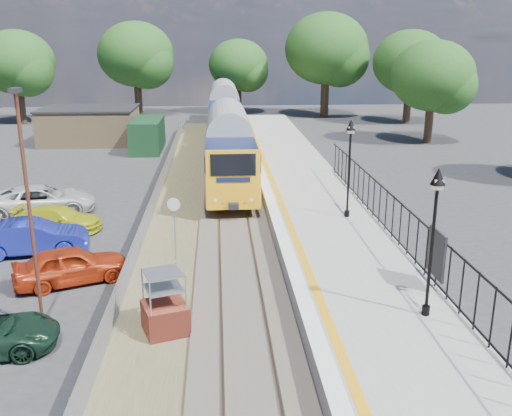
{
  "coord_description": "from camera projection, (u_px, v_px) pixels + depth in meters",
  "views": [
    {
      "loc": [
        -0.75,
        -19.36,
        9.03
      ],
      "look_at": [
        0.86,
        4.03,
        2.0
      ],
      "focal_mm": 40.0,
      "sensor_mm": 36.0,
      "label": 1
    }
  ],
  "objects": [
    {
      "name": "train",
      "position": [
        226.0,
        121.0,
        47.69
      ],
      "size": [
        2.82,
        40.83,
        3.51
      ],
      "color": "#EFA615",
      "rests_on": "ground"
    },
    {
      "name": "car_yellow",
      "position": [
        58.0,
        219.0,
        27.58
      ],
      "size": [
        4.41,
        2.36,
        1.21
      ],
      "primitive_type": "imported",
      "rotation": [
        0.0,
        0.0,
        1.41
      ],
      "color": "gold",
      "rests_on": "ground"
    },
    {
      "name": "victorian_lamp_south",
      "position": [
        435.0,
        208.0,
        16.44
      ],
      "size": [
        0.44,
        0.44,
        4.6
      ],
      "color": "black",
      "rests_on": "platform"
    },
    {
      "name": "car_white",
      "position": [
        41.0,
        200.0,
        30.12
      ],
      "size": [
        6.02,
        3.8,
        1.55
      ],
      "primitive_type": "imported",
      "rotation": [
        0.0,
        0.0,
        1.81
      ],
      "color": "silver",
      "rests_on": "ground"
    },
    {
      "name": "palisade_fence",
      "position": [
        398.0,
        222.0,
        23.18
      ],
      "size": [
        0.12,
        26.0,
        2.0
      ],
      "color": "black",
      "rests_on": "platform"
    },
    {
      "name": "track_bed",
      "position": [
        224.0,
        212.0,
        30.33
      ],
      "size": [
        5.9,
        80.0,
        0.29
      ],
      "color": "#473F38",
      "rests_on": "ground"
    },
    {
      "name": "platform_edge",
      "position": [
        276.0,
        206.0,
        28.67
      ],
      "size": [
        0.9,
        70.0,
        0.01
      ],
      "color": "silver",
      "rests_on": "platform"
    },
    {
      "name": "ground",
      "position": [
        240.0,
        291.0,
        21.14
      ],
      "size": [
        120.0,
        120.0,
        0.0
      ],
      "primitive_type": "plane",
      "color": "#2D2D30",
      "rests_on": "ground"
    },
    {
      "name": "outbuilding",
      "position": [
        101.0,
        127.0,
        49.81
      ],
      "size": [
        10.8,
        10.1,
        3.12
      ],
      "color": "#967D55",
      "rests_on": "ground"
    },
    {
      "name": "car_blue",
      "position": [
        33.0,
        237.0,
        24.62
      ],
      "size": [
        4.78,
        2.34,
        1.51
      ],
      "primitive_type": "imported",
      "rotation": [
        0.0,
        0.0,
        1.74
      ],
      "color": "navy",
      "rests_on": "ground"
    },
    {
      "name": "platform",
      "position": [
        316.0,
        214.0,
        28.93
      ],
      "size": [
        5.0,
        70.0,
        0.9
      ],
      "primitive_type": "cube",
      "color": "gray",
      "rests_on": "ground"
    },
    {
      "name": "brick_plinth",
      "position": [
        165.0,
        304.0,
        17.86
      ],
      "size": [
        1.66,
        1.66,
        2.12
      ],
      "rotation": [
        0.0,
        0.0,
        0.33
      ],
      "color": "#9A3627",
      "rests_on": "ground"
    },
    {
      "name": "wire_fence",
      "position": [
        157.0,
        193.0,
        32.16
      ],
      "size": [
        0.06,
        52.0,
        1.2
      ],
      "color": "#999EA3",
      "rests_on": "ground"
    },
    {
      "name": "car_red",
      "position": [
        71.0,
        265.0,
        21.67
      ],
      "size": [
        4.56,
        3.17,
        1.44
      ],
      "primitive_type": "imported",
      "rotation": [
        0.0,
        0.0,
        1.96
      ],
      "color": "#B12F10",
      "rests_on": "ground"
    },
    {
      "name": "carpark_lamp",
      "position": [
        28.0,
        198.0,
        17.38
      ],
      "size": [
        0.25,
        0.5,
        7.64
      ],
      "color": "#50271A",
      "rests_on": "ground"
    },
    {
      "name": "victorian_lamp_north",
      "position": [
        350.0,
        146.0,
        25.99
      ],
      "size": [
        0.44,
        0.44,
        4.6
      ],
      "color": "black",
      "rests_on": "platform"
    },
    {
      "name": "tree_line",
      "position": [
        236.0,
        62.0,
        59.47
      ],
      "size": [
        56.8,
        43.8,
        11.88
      ],
      "color": "#332319",
      "rests_on": "ground"
    },
    {
      "name": "speed_sign",
      "position": [
        174.0,
        218.0,
        23.53
      ],
      "size": [
        0.55,
        0.16,
        2.75
      ],
      "rotation": [
        0.0,
        0.0,
        -0.23
      ],
      "color": "#999EA3",
      "rests_on": "ground"
    }
  ]
}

